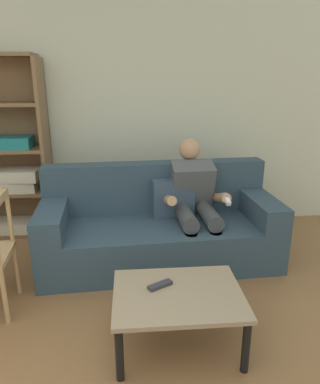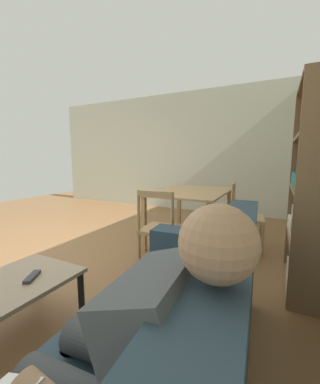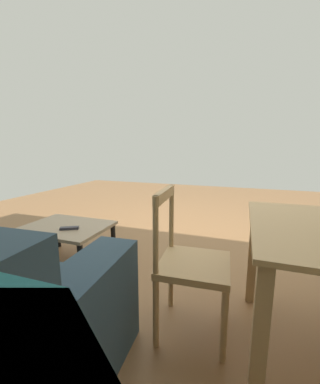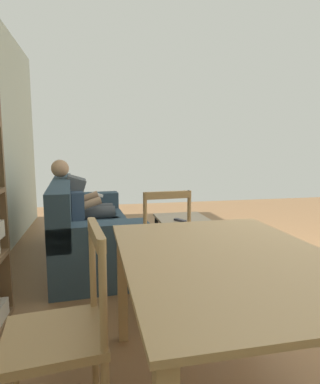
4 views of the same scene
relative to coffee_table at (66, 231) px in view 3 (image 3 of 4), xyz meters
name	(u,v)px [view 3 (image 3 of 4)]	position (x,y,z in m)	size (l,w,h in m)	color
ground_plane	(191,240)	(-1.06, -0.98, -0.33)	(8.87, 8.87, 0.00)	brown
coffee_table	(66,231)	(0.00, 0.00, 0.00)	(0.82, 0.62, 0.39)	gray
tv_remote	(69,228)	(-0.11, 0.08, 0.06)	(0.05, 0.17, 0.02)	#2D2D38
dining_chair_facing_couch	(189,263)	(-1.36, 0.48, 0.12)	(0.45, 0.45, 0.90)	tan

